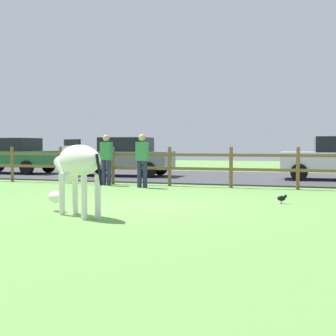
{
  "coord_description": "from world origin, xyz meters",
  "views": [
    {
      "loc": [
        3.83,
        -9.66,
        1.31
      ],
      "look_at": [
        0.26,
        0.93,
        0.77
      ],
      "focal_mm": 51.77,
      "sensor_mm": 36.0,
      "label": 1
    }
  ],
  "objects_px": {
    "crow_on_grass": "(282,198)",
    "visitor_right_of_tree": "(142,158)",
    "parked_car_grey": "(124,156)",
    "zebra": "(77,166)",
    "parked_car_green": "(12,155)",
    "visitor_left_of_tree": "(106,157)"
  },
  "relations": [
    {
      "from": "parked_car_grey",
      "to": "crow_on_grass",
      "type": "bearing_deg",
      "value": -45.53
    },
    {
      "from": "zebra",
      "to": "crow_on_grass",
      "type": "relative_size",
      "value": 8.01
    },
    {
      "from": "visitor_right_of_tree",
      "to": "parked_car_grey",
      "type": "bearing_deg",
      "value": 120.35
    },
    {
      "from": "parked_car_green",
      "to": "visitor_right_of_tree",
      "type": "relative_size",
      "value": 2.45
    },
    {
      "from": "zebra",
      "to": "parked_car_green",
      "type": "distance_m",
      "value": 13.71
    },
    {
      "from": "crow_on_grass",
      "to": "parked_car_grey",
      "type": "relative_size",
      "value": 0.05
    },
    {
      "from": "crow_on_grass",
      "to": "parked_car_green",
      "type": "height_order",
      "value": "parked_car_green"
    },
    {
      "from": "parked_car_grey",
      "to": "visitor_right_of_tree",
      "type": "height_order",
      "value": "visitor_right_of_tree"
    },
    {
      "from": "crow_on_grass",
      "to": "visitor_right_of_tree",
      "type": "relative_size",
      "value": 0.13
    },
    {
      "from": "zebra",
      "to": "crow_on_grass",
      "type": "height_order",
      "value": "zebra"
    },
    {
      "from": "zebra",
      "to": "visitor_right_of_tree",
      "type": "relative_size",
      "value": 1.05
    },
    {
      "from": "crow_on_grass",
      "to": "visitor_right_of_tree",
      "type": "xyz_separation_m",
      "value": [
        -4.46,
        2.81,
        0.78
      ]
    },
    {
      "from": "visitor_right_of_tree",
      "to": "crow_on_grass",
      "type": "bearing_deg",
      "value": -32.18
    },
    {
      "from": "parked_car_green",
      "to": "visitor_left_of_tree",
      "type": "height_order",
      "value": "visitor_left_of_tree"
    },
    {
      "from": "zebra",
      "to": "visitor_right_of_tree",
      "type": "height_order",
      "value": "visitor_right_of_tree"
    },
    {
      "from": "zebra",
      "to": "crow_on_grass",
      "type": "xyz_separation_m",
      "value": [
        3.39,
        3.11,
        -0.8
      ]
    },
    {
      "from": "zebra",
      "to": "parked_car_grey",
      "type": "xyz_separation_m",
      "value": [
        -3.58,
        10.21,
        -0.08
      ]
    },
    {
      "from": "zebra",
      "to": "visitor_right_of_tree",
      "type": "bearing_deg",
      "value": 100.2
    },
    {
      "from": "crow_on_grass",
      "to": "visitor_right_of_tree",
      "type": "bearing_deg",
      "value": 147.82
    },
    {
      "from": "visitor_left_of_tree",
      "to": "visitor_right_of_tree",
      "type": "relative_size",
      "value": 1.0
    },
    {
      "from": "zebra",
      "to": "parked_car_green",
      "type": "xyz_separation_m",
      "value": [
        -9.03,
        10.32,
        -0.08
      ]
    },
    {
      "from": "visitor_right_of_tree",
      "to": "visitor_left_of_tree",
      "type": "bearing_deg",
      "value": 162.9
    }
  ]
}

